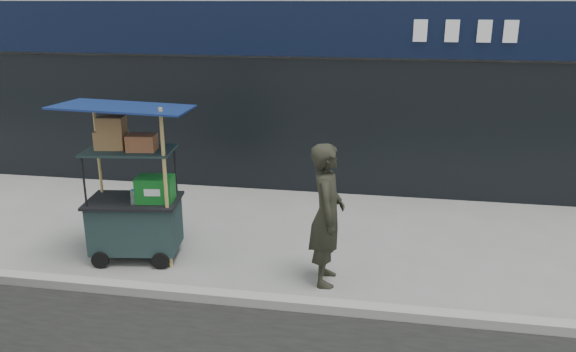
# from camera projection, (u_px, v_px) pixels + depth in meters

# --- Properties ---
(ground) EXTENTS (80.00, 80.00, 0.00)m
(ground) POSITION_uv_depth(u_px,v_px,m) (232.00, 294.00, 6.76)
(ground) COLOR slate
(ground) RESTS_ON ground
(curb) EXTENTS (80.00, 0.18, 0.12)m
(curb) POSITION_uv_depth(u_px,v_px,m) (227.00, 297.00, 6.55)
(curb) COLOR gray
(curb) RESTS_ON ground
(vendor_cart) EXTENTS (1.76, 1.35, 2.18)m
(vendor_cart) POSITION_uv_depth(u_px,v_px,m) (135.00, 205.00, 7.48)
(vendor_cart) COLOR #182829
(vendor_cart) RESTS_ON ground
(vendor_man) EXTENTS (0.47, 0.68, 1.78)m
(vendor_man) POSITION_uv_depth(u_px,v_px,m) (327.00, 215.00, 6.80)
(vendor_man) COLOR black
(vendor_man) RESTS_ON ground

